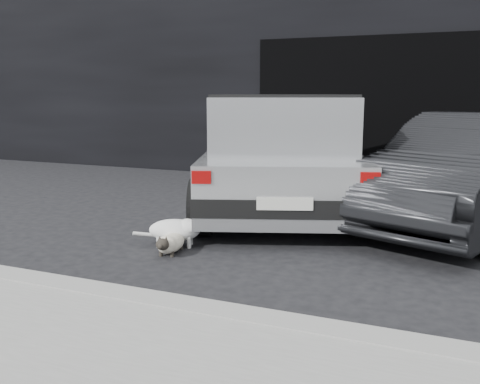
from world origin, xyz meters
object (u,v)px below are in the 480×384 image
at_px(silver_hatchback, 281,148).
at_px(cat_white, 178,229).
at_px(cat_siamese, 170,243).
at_px(second_car, 472,171).

distance_m(silver_hatchback, cat_white, 2.29).
height_order(silver_hatchback, cat_siamese, silver_hatchback).
height_order(silver_hatchback, cat_white, silver_hatchback).
bearing_deg(cat_siamese, cat_white, -88.19).
relative_size(second_car, cat_siamese, 6.06).
xyz_separation_m(cat_siamese, cat_white, (-0.06, 0.28, 0.08)).
relative_size(silver_hatchback, cat_white, 6.19).
distance_m(cat_siamese, cat_white, 0.30).
distance_m(silver_hatchback, cat_siamese, 2.57).
bearing_deg(cat_siamese, second_car, -148.33).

